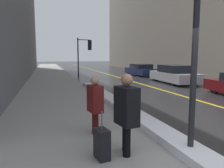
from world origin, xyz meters
name	(u,v)px	position (x,y,z in m)	size (l,w,h in m)	color
sidewalk_slab	(53,81)	(-2.00, 15.00, 0.01)	(4.00, 80.00, 0.01)	gray
road_centre_stripe	(123,79)	(4.00, 15.00, 0.00)	(0.16, 80.00, 0.00)	gold
snow_bank_curb	(116,103)	(0.18, 5.36, 0.10)	(0.61, 12.47, 0.19)	white
lamp_post	(197,3)	(0.20, 0.57, 2.96)	(0.28, 0.28, 4.95)	black
traffic_light_near	(85,49)	(0.96, 16.74, 2.58)	(1.31, 0.41, 3.58)	black
pedestrian_trailing	(127,110)	(-1.01, 1.00, 0.91)	(0.40, 0.58, 1.64)	black
pedestrian_nearside	(95,102)	(-1.34, 2.40, 0.82)	(0.36, 0.52, 1.48)	#340C0C
parked_car_silver	(174,74)	(6.61, 11.15, 0.63)	(2.10, 4.67, 1.33)	#B2B2B7
parked_car_navy	(141,70)	(6.84, 17.69, 0.57)	(1.87, 4.47, 1.19)	navy
rolling_suitcase	(102,144)	(-1.54, 0.92, 0.30)	(0.28, 0.39, 0.95)	black
fire_hydrant	(116,96)	(0.18, 5.38, 0.35)	(0.20, 0.20, 0.70)	gold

